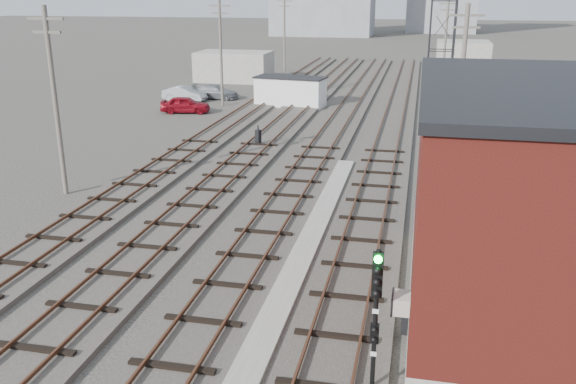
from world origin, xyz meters
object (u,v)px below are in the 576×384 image
(car_silver, at_px, (185,94))
(car_red, at_px, (185,105))
(signal_mast, at_px, (376,313))
(switch_stand, at_px, (258,137))
(car_grey, at_px, (215,92))
(site_trailer, at_px, (290,91))

(car_silver, bearing_deg, car_red, -152.83)
(signal_mast, bearing_deg, car_silver, 117.40)
(signal_mast, distance_m, switch_stand, 25.81)
(car_grey, bearing_deg, signal_mast, -154.17)
(car_red, height_order, car_silver, car_red)
(car_grey, bearing_deg, site_trailer, -103.85)
(signal_mast, height_order, site_trailer, signal_mast)
(car_grey, bearing_deg, car_silver, 129.84)
(switch_stand, height_order, car_silver, switch_stand)
(signal_mast, bearing_deg, switch_stand, 111.23)
(signal_mast, xyz_separation_m, switch_stand, (-9.33, 24.01, -1.66))
(car_silver, bearing_deg, signal_mast, -147.51)
(signal_mast, distance_m, site_trailer, 40.12)
(switch_stand, distance_m, car_grey, 19.03)
(signal_mast, xyz_separation_m, car_silver, (-20.30, 39.17, -1.62))
(car_red, relative_size, car_silver, 1.01)
(car_red, xyz_separation_m, car_grey, (0.12, 7.11, -0.03))
(switch_stand, xyz_separation_m, car_silver, (-10.98, 15.16, 0.04))
(signal_mast, relative_size, car_silver, 0.98)
(switch_stand, bearing_deg, car_red, 156.09)
(site_trailer, distance_m, car_red, 9.24)
(site_trailer, distance_m, car_silver, 9.99)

